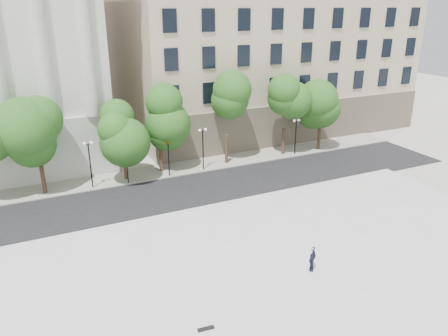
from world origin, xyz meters
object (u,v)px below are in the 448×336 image
Objects in this scene: skateboard at (206,329)px; traffic_light_west at (125,147)px; traffic_light_east at (168,141)px; person_lying at (311,268)px.

traffic_light_west is at bearing 91.93° from skateboard.
traffic_light_west is 4.04m from traffic_light_east.
traffic_light_east is at bearing 64.60° from person_lying.
traffic_light_east reaches higher than person_lying.
skateboard is at bearing -93.63° from traffic_light_west.
traffic_light_east is 2.63× the size of person_lying.
person_lying reaches higher than skateboard.
person_lying is at bearing -71.77° from traffic_light_west.
person_lying is (6.47, -19.64, -2.93)m from traffic_light_west.
traffic_light_west is at bearing 180.00° from traffic_light_east.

